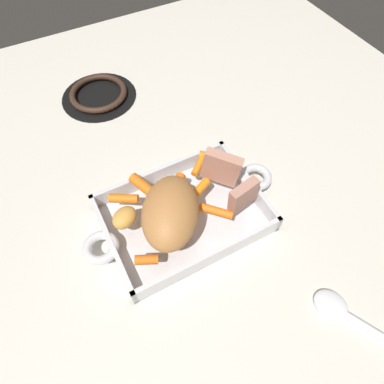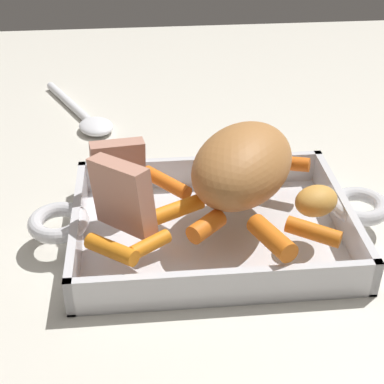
% 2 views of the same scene
% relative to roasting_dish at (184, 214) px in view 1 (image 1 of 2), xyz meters
% --- Properties ---
extents(ground_plane, '(1.63, 1.63, 0.00)m').
position_rel_roasting_dish_xyz_m(ground_plane, '(0.00, 0.00, -0.02)').
color(ground_plane, silver).
extents(roasting_dish, '(0.43, 0.24, 0.04)m').
position_rel_roasting_dish_xyz_m(roasting_dish, '(0.00, 0.00, 0.00)').
color(roasting_dish, silver).
rests_on(roasting_dish, ground_plane).
extents(pork_roast, '(0.18, 0.19, 0.08)m').
position_rel_roasting_dish_xyz_m(pork_roast, '(0.04, 0.02, 0.07)').
color(pork_roast, '#B4763F').
rests_on(pork_roast, roasting_dish).
extents(roast_slice_thin, '(0.07, 0.03, 0.07)m').
position_rel_roasting_dish_xyz_m(roast_slice_thin, '(-0.11, 0.05, 0.06)').
color(roast_slice_thin, tan).
rests_on(roast_slice_thin, roasting_dish).
extents(roast_slice_thick, '(0.07, 0.08, 0.09)m').
position_rel_roasting_dish_xyz_m(roast_slice_thick, '(-0.10, -0.03, 0.07)').
color(roast_slice_thick, tan).
rests_on(roast_slice_thick, roasting_dish).
extents(baby_carrot_long, '(0.06, 0.05, 0.02)m').
position_rel_roasting_dish_xyz_m(baby_carrot_long, '(0.10, -0.07, 0.04)').
color(baby_carrot_long, orange).
rests_on(baby_carrot_long, roasting_dish).
extents(baby_carrot_southeast, '(0.07, 0.04, 0.02)m').
position_rel_roasting_dish_xyz_m(baby_carrot_southeast, '(-0.04, -0.02, 0.04)').
color(baby_carrot_southeast, orange).
rests_on(baby_carrot_southeast, roasting_dish).
extents(baby_carrot_center_right, '(0.05, 0.04, 0.02)m').
position_rel_roasting_dish_xyz_m(baby_carrot_center_right, '(-0.07, -0.07, 0.04)').
color(baby_carrot_center_right, orange).
rests_on(baby_carrot_center_right, roasting_dish).
extents(baby_carrot_northwest, '(0.05, 0.05, 0.02)m').
position_rel_roasting_dish_xyz_m(baby_carrot_northwest, '(-0.01, -0.05, 0.04)').
color(baby_carrot_northwest, orange).
rests_on(baby_carrot_northwest, roasting_dish).
extents(baby_carrot_northeast, '(0.05, 0.03, 0.02)m').
position_rel_roasting_dish_xyz_m(baby_carrot_northeast, '(0.11, 0.07, 0.04)').
color(baby_carrot_northeast, orange).
rests_on(baby_carrot_northeast, roasting_dish).
extents(baby_carrot_southwest, '(0.04, 0.07, 0.03)m').
position_rel_roasting_dish_xyz_m(baby_carrot_southwest, '(0.05, -0.08, 0.04)').
color(baby_carrot_southwest, orange).
rests_on(baby_carrot_southwest, roasting_dish).
extents(baby_carrot_short, '(0.06, 0.05, 0.02)m').
position_rel_roasting_dish_xyz_m(baby_carrot_short, '(-0.11, -0.08, 0.04)').
color(baby_carrot_short, orange).
rests_on(baby_carrot_short, roasting_dish).
extents(baby_carrot_center_left, '(0.06, 0.06, 0.02)m').
position_rel_roasting_dish_xyz_m(baby_carrot_center_left, '(-0.05, 0.04, 0.04)').
color(baby_carrot_center_left, orange).
rests_on(baby_carrot_center_left, roasting_dish).
extents(potato_whole, '(0.07, 0.06, 0.03)m').
position_rel_roasting_dish_xyz_m(potato_whole, '(0.12, -0.02, 0.05)').
color(potato_whole, gold).
rests_on(potato_whole, roasting_dish).
extents(stove_burner_rear, '(0.20, 0.20, 0.02)m').
position_rel_roasting_dish_xyz_m(stove_burner_rear, '(0.03, -0.45, -0.01)').
color(stove_burner_rear, black).
rests_on(stove_burner_rear, ground_plane).
extents(serving_spoon, '(0.14, 0.22, 0.02)m').
position_rel_roasting_dish_xyz_m(serving_spoon, '(-0.17, 0.32, -0.01)').
color(serving_spoon, white).
rests_on(serving_spoon, ground_plane).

